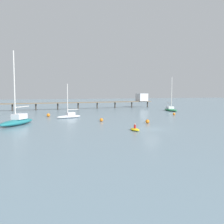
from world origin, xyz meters
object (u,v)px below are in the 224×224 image
Objects in this scene: sailboat_green at (171,109)px; mooring_buoy_mid at (101,120)px; pier at (109,100)px; sailboat_white at (69,116)px; mooring_buoy_near at (48,115)px; dinghy_yellow at (135,129)px; sailboat_teal at (17,120)px; mooring_buoy_inner at (174,114)px; mooring_buoy_far at (147,121)px.

mooring_buoy_mid is (-31.61, -21.72, -0.26)m from sailboat_green.
pier reaches higher than mooring_buoy_mid.
mooring_buoy_near is at bearing 131.83° from sailboat_white.
dinghy_yellow is at bearing -69.88° from mooring_buoy_near.
sailboat_green is 52.82m from sailboat_teal.
sailboat_green is at bearing -55.38° from pier.
mooring_buoy_near is (-26.47, -27.78, -2.69)m from pier.
mooring_buoy_inner is 24.39m from mooring_buoy_mid.
sailboat_teal is (-48.30, -21.38, 0.23)m from sailboat_green.
sailboat_white is 2.99× the size of dinghy_yellow.
sailboat_green is 14.95× the size of mooring_buoy_mid.
mooring_buoy_near is at bearing 167.26° from mooring_buoy_inner.
pier is 49.71m from mooring_buoy_far.
mooring_buoy_mid is (-1.20, 13.80, 0.16)m from dinghy_yellow.
sailboat_teal reaches higher than mooring_buoy_near.
dinghy_yellow reaches higher than mooring_buoy_inner.
mooring_buoy_near is (7.42, 14.48, -0.43)m from sailboat_teal.
mooring_buoy_inner is (-8.38, -14.26, -0.28)m from sailboat_green.
sailboat_green is 15.80× the size of mooring_buoy_inner.
sailboat_white is at bearing 128.14° from mooring_buoy_far.
pier is 7.64× the size of sailboat_white.
sailboat_green is 16.54m from mooring_buoy_inner.
sailboat_white is 15.20m from sailboat_teal.
mooring_buoy_far is 20.63m from mooring_buoy_inner.
sailboat_white is at bearing 39.22° from sailboat_teal.
pier is at bearing 74.17° from dinghy_yellow.
dinghy_yellow is (-30.40, -35.52, -0.43)m from sailboat_green.
sailboat_white is 0.73× the size of sailboat_green.
dinghy_yellow is at bearing -38.31° from sailboat_teal.
mooring_buoy_near reaches higher than mooring_buoy_mid.
mooring_buoy_mid is at bearing -1.16° from sailboat_teal.
sailboat_white is at bearing -48.17° from mooring_buoy_near.
sailboat_white is 11.10m from mooring_buoy_mid.
mooring_buoy_far is (16.97, -20.94, -0.04)m from mooring_buoy_near.
dinghy_yellow is (-15.99, -56.40, -2.92)m from pier.
sailboat_green is 41.47m from mooring_buoy_near.
sailboat_white is at bearing -124.11° from pier.
sailboat_white reaches higher than dinghy_yellow.
mooring_buoy_near is at bearing 62.88° from sailboat_teal.
mooring_buoy_far is (-9.50, -48.72, -2.74)m from pier.
mooring_buoy_inner is at bearing 10.12° from sailboat_teal.
mooring_buoy_mid is at bearing -162.18° from mooring_buoy_inner.
sailboat_green reaches higher than mooring_buoy_inner.
pier is at bearing 124.62° from sailboat_green.
sailboat_green is at bearing 34.50° from mooring_buoy_mid.
mooring_buoy_inner is at bearing 44.00° from dinghy_yellow.
mooring_buoy_mid is at bearing -111.98° from pier.
sailboat_teal is at bearing -169.88° from mooring_buoy_inner.
sailboat_green is 38.35m from mooring_buoy_mid.
sailboat_green is at bearing 23.88° from sailboat_teal.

